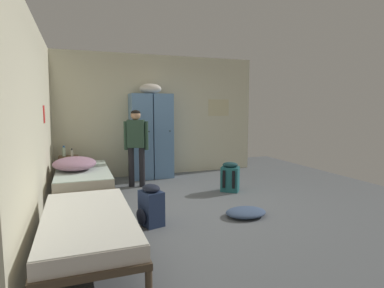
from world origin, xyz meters
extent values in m
plane|color=slate|center=(0.00, 0.00, 0.00)|extent=(7.77, 7.77, 0.00)
cube|color=beige|center=(0.00, 2.46, 1.37)|extent=(4.68, 0.06, 2.74)
cube|color=beige|center=(-2.31, 0.00, 1.37)|extent=(0.06, 4.86, 2.74)
cube|color=beige|center=(1.50, 2.42, 1.55)|extent=(0.55, 0.01, 0.40)
cube|color=red|center=(-2.28, 0.85, 1.45)|extent=(0.01, 0.20, 0.28)
cube|color=#5B84B2|center=(-0.49, 2.15, 0.93)|extent=(0.44, 0.52, 1.85)
cylinder|color=black|center=(-0.37, 1.87, 1.05)|extent=(0.02, 0.03, 0.02)
cube|color=#5B84B2|center=(-0.03, 2.15, 0.93)|extent=(0.44, 0.52, 1.85)
cylinder|color=black|center=(0.09, 1.87, 1.05)|extent=(0.02, 0.03, 0.02)
ellipsoid|color=beige|center=(-0.26, 2.15, 1.96)|extent=(0.48, 0.36, 0.22)
cylinder|color=brown|center=(-2.16, 2.03, 0.28)|extent=(0.03, 0.03, 0.55)
cylinder|color=brown|center=(-1.81, 2.03, 0.28)|extent=(0.03, 0.03, 0.55)
cylinder|color=brown|center=(-2.16, 2.30, 0.28)|extent=(0.03, 0.03, 0.55)
cylinder|color=brown|center=(-1.81, 2.30, 0.28)|extent=(0.03, 0.03, 0.55)
cube|color=brown|center=(-1.98, 2.17, 0.19)|extent=(0.38, 0.30, 0.02)
cube|color=brown|center=(-1.98, 2.17, 0.56)|extent=(0.38, 0.30, 0.02)
cylinder|color=#473828|center=(-2.15, 0.10, 0.14)|extent=(0.06, 0.06, 0.28)
cylinder|color=#473828|center=(-1.31, 0.10, 0.14)|extent=(0.06, 0.06, 0.28)
cylinder|color=#473828|center=(-2.15, 1.94, 0.14)|extent=(0.06, 0.06, 0.28)
cylinder|color=#473828|center=(-1.31, 1.94, 0.14)|extent=(0.06, 0.06, 0.28)
cube|color=#473828|center=(-1.73, 1.02, 0.31)|extent=(0.90, 1.90, 0.06)
cube|color=beige|center=(-1.73, 1.02, 0.41)|extent=(0.87, 1.84, 0.14)
cube|color=silver|center=(-1.73, 1.02, 0.49)|extent=(0.86, 1.82, 0.01)
cylinder|color=#473828|center=(-1.31, -2.33, 0.14)|extent=(0.06, 0.06, 0.28)
cylinder|color=#473828|center=(-2.15, -0.49, 0.14)|extent=(0.06, 0.06, 0.28)
cylinder|color=#473828|center=(-1.31, -0.49, 0.14)|extent=(0.06, 0.06, 0.28)
cube|color=#473828|center=(-1.73, -1.41, 0.31)|extent=(0.90, 1.90, 0.06)
cube|color=silver|center=(-1.73, -1.41, 0.41)|extent=(0.87, 1.84, 0.14)
cube|color=white|center=(-1.73, -1.41, 0.49)|extent=(0.86, 1.82, 0.01)
ellipsoid|color=gray|center=(-1.86, 1.04, 0.60)|extent=(0.72, 0.85, 0.22)
cylinder|color=black|center=(-0.62, 1.40, 0.39)|extent=(0.11, 0.11, 0.78)
cylinder|color=black|center=(-0.82, 1.47, 0.39)|extent=(0.11, 0.11, 0.78)
cube|color=#284233|center=(-0.72, 1.44, 1.05)|extent=(0.37, 0.29, 0.53)
cylinder|color=#284233|center=(-0.53, 1.37, 1.01)|extent=(0.08, 0.08, 0.55)
cylinder|color=#284233|center=(-0.91, 1.50, 1.01)|extent=(0.08, 0.08, 0.55)
sphere|color=tan|center=(-0.72, 1.44, 1.41)|extent=(0.19, 0.19, 0.19)
ellipsoid|color=black|center=(-0.72, 1.44, 1.46)|extent=(0.18, 0.18, 0.10)
cylinder|color=silver|center=(-2.06, 2.19, 0.66)|extent=(0.07, 0.07, 0.18)
cylinder|color=#2666B2|center=(-2.06, 2.19, 0.77)|extent=(0.04, 0.04, 0.03)
cylinder|color=white|center=(-1.91, 2.13, 0.64)|extent=(0.05, 0.05, 0.13)
cylinder|color=black|center=(-1.91, 2.13, 0.71)|extent=(0.03, 0.03, 0.03)
cube|color=navy|center=(-0.91, -0.67, 0.23)|extent=(0.32, 0.37, 0.46)
ellipsoid|color=black|center=(-1.06, -0.71, 0.15)|extent=(0.14, 0.25, 0.20)
ellipsoid|color=black|center=(-0.91, -0.67, 0.50)|extent=(0.28, 0.33, 0.10)
cube|color=black|center=(-0.80, -0.55, 0.25)|extent=(0.04, 0.05, 0.32)
cube|color=black|center=(-0.76, -0.72, 0.25)|extent=(0.04, 0.05, 0.32)
cube|color=#23666B|center=(0.85, 0.49, 0.23)|extent=(0.40, 0.39, 0.46)
ellipsoid|color=#193D42|center=(0.94, 0.61, 0.15)|extent=(0.24, 0.21, 0.20)
ellipsoid|color=#193D42|center=(0.85, 0.49, 0.50)|extent=(0.36, 0.35, 0.10)
cube|color=black|center=(0.83, 0.33, 0.25)|extent=(0.05, 0.05, 0.32)
cube|color=black|center=(0.69, 0.44, 0.25)|extent=(0.05, 0.05, 0.32)
ellipsoid|color=#42567A|center=(0.44, -0.81, 0.06)|extent=(0.60, 0.46, 0.12)
camera|label=1|loc=(-1.80, -4.67, 1.56)|focal=29.53mm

